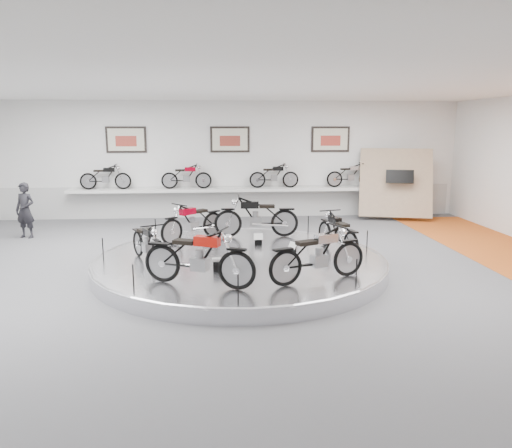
{
  "coord_description": "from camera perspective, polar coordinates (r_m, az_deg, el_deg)",
  "views": [
    {
      "loc": [
        -0.52,
        -10.37,
        3.15
      ],
      "look_at": [
        0.38,
        0.6,
        0.98
      ],
      "focal_mm": 35.0,
      "sensor_mm": 36.0,
      "label": 1
    }
  ],
  "objects": [
    {
      "name": "floor",
      "position": [
        10.85,
        -1.74,
        -5.75
      ],
      "size": [
        16.0,
        16.0,
        0.0
      ],
      "primitive_type": "plane",
      "color": "#565658",
      "rests_on": "ground"
    },
    {
      "name": "shelf_bike_a",
      "position": [
        17.55,
        -16.82,
        4.98
      ],
      "size": [
        1.22,
        0.43,
        0.73
      ],
      "primitive_type": null,
      "color": "black",
      "rests_on": "shelf"
    },
    {
      "name": "wall_back",
      "position": [
        17.41,
        -2.98,
        7.33
      ],
      "size": [
        16.0,
        0.0,
        16.0
      ],
      "primitive_type": "plane",
      "rotation": [
        1.57,
        0.0,
        0.0
      ],
      "color": "white",
      "rests_on": "floor"
    },
    {
      "name": "poster_center",
      "position": [
        17.34,
        -3.0,
        9.63
      ],
      "size": [
        1.35,
        0.06,
        0.88
      ],
      "primitive_type": "cube",
      "color": "beige",
      "rests_on": "wall_back"
    },
    {
      "name": "bike_b",
      "position": [
        12.95,
        0.04,
        0.88
      ],
      "size": [
        1.88,
        0.72,
        1.09
      ],
      "primitive_type": null,
      "rotation": [
        0.0,
        0.0,
        3.11
      ],
      "color": "black",
      "rests_on": "display_platform"
    },
    {
      "name": "shelf_bike_c",
      "position": [
        17.27,
        2.07,
        5.36
      ],
      "size": [
        1.22,
        0.43,
        0.73
      ],
      "primitive_type": null,
      "color": "black",
      "rests_on": "shelf"
    },
    {
      "name": "bike_e",
      "position": [
        9.03,
        -6.58,
        -3.76
      ],
      "size": [
        1.95,
        1.3,
        1.08
      ],
      "primitive_type": null,
      "rotation": [
        0.0,
        0.0,
        5.89
      ],
      "color": "#A91109",
      "rests_on": "display_platform"
    },
    {
      "name": "shelf_bike_d",
      "position": [
        17.79,
        10.78,
        5.34
      ],
      "size": [
        1.22,
        0.43,
        0.73
      ],
      "primitive_type": null,
      "color": "#B9B9BE",
      "rests_on": "shelf"
    },
    {
      "name": "ceiling",
      "position": [
        10.41,
        -1.88,
        15.81
      ],
      "size": [
        16.0,
        16.0,
        0.0
      ],
      "primitive_type": "plane",
      "rotation": [
        3.14,
        0.0,
        0.0
      ],
      "color": "white",
      "rests_on": "wall_back"
    },
    {
      "name": "dado_band",
      "position": [
        17.55,
        -2.93,
        2.6
      ],
      "size": [
        15.68,
        0.04,
        1.1
      ],
      "primitive_type": "cube",
      "color": "#BCBCBA",
      "rests_on": "floor"
    },
    {
      "name": "bike_d",
      "position": [
        10.77,
        -12.35,
        -2.06
      ],
      "size": [
        1.15,
        1.57,
        0.88
      ],
      "primitive_type": null,
      "rotation": [
        0.0,
        0.0,
        5.18
      ],
      "color": "black",
      "rests_on": "display_platform"
    },
    {
      "name": "wall_front",
      "position": [
        3.59,
        3.87,
        -7.54
      ],
      "size": [
        16.0,
        0.0,
        16.0
      ],
      "primitive_type": "plane",
      "rotation": [
        -1.57,
        0.0,
        0.0
      ],
      "color": "white",
      "rests_on": "floor"
    },
    {
      "name": "platform_rim",
      "position": [
        11.06,
        -1.83,
        -3.97
      ],
      "size": [
        6.4,
        6.4,
        0.1
      ],
      "primitive_type": "torus",
      "color": "#B2B2BA",
      "rests_on": "display_platform"
    },
    {
      "name": "display_panel",
      "position": [
        17.67,
        15.67,
        4.55
      ],
      "size": [
        2.56,
        1.52,
        2.3
      ],
      "primitive_type": "cube",
      "rotation": [
        -0.35,
        0.0,
        -0.26
      ],
      "color": "tan",
      "rests_on": "floor"
    },
    {
      "name": "shelf_bike_b",
      "position": [
        17.18,
        -7.95,
        5.23
      ],
      "size": [
        1.22,
        0.43,
        0.73
      ],
      "primitive_type": null,
      "color": "maroon",
      "rests_on": "shelf"
    },
    {
      "name": "bike_a",
      "position": [
        11.56,
        9.3,
        -0.94
      ],
      "size": [
        0.93,
        1.66,
        0.93
      ],
      "primitive_type": null,
      "rotation": [
        0.0,
        0.0,
        1.82
      ],
      "color": "black",
      "rests_on": "display_platform"
    },
    {
      "name": "poster_right",
      "position": [
        17.79,
        8.5,
        9.56
      ],
      "size": [
        1.35,
        0.06,
        0.88
      ],
      "primitive_type": "cube",
      "color": "beige",
      "rests_on": "wall_back"
    },
    {
      "name": "display_platform",
      "position": [
        11.09,
        -1.83,
        -4.56
      ],
      "size": [
        6.4,
        6.4,
        0.3
      ],
      "primitive_type": "cylinder",
      "color": "silver",
      "rests_on": "floor"
    },
    {
      "name": "bike_c",
      "position": [
        12.63,
        -7.23,
        0.29
      ],
      "size": [
        1.64,
        1.56,
        0.99
      ],
      "primitive_type": null,
      "rotation": [
        0.0,
        0.0,
        3.88
      ],
      "color": "maroon",
      "rests_on": "display_platform"
    },
    {
      "name": "shelf",
      "position": [
        17.21,
        -2.91,
        3.94
      ],
      "size": [
        11.0,
        0.55,
        0.1
      ],
      "primitive_type": "cube",
      "color": "silver",
      "rests_on": "wall_back"
    },
    {
      "name": "visitor",
      "position": [
        15.64,
        -24.87,
        1.43
      ],
      "size": [
        0.67,
        0.54,
        1.59
      ],
      "primitive_type": "imported",
      "rotation": [
        0.0,
        0.0,
        -0.31
      ],
      "color": "black",
      "rests_on": "floor"
    },
    {
      "name": "bike_f",
      "position": [
        9.32,
        7.11,
        -3.46
      ],
      "size": [
        1.86,
        1.22,
        1.03
      ],
      "primitive_type": null,
      "rotation": [
        0.0,
        0.0,
        6.66
      ],
      "color": "#B9B9BE",
      "rests_on": "display_platform"
    },
    {
      "name": "poster_left",
      "position": [
        17.59,
        -14.63,
        9.31
      ],
      "size": [
        1.35,
        0.06,
        0.88
      ],
      "primitive_type": "cube",
      "color": "beige",
      "rests_on": "wall_back"
    }
  ]
}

